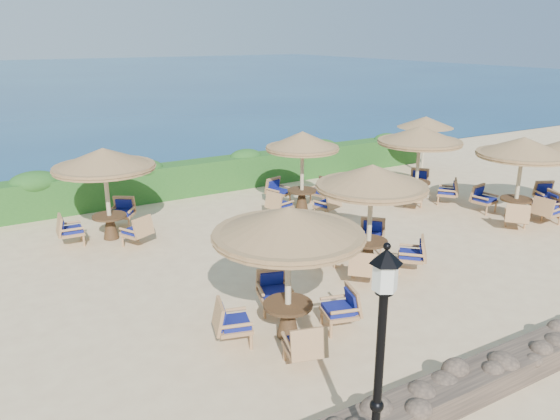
% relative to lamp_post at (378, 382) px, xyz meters
% --- Properties ---
extents(ground, '(120.00, 120.00, 0.00)m').
position_rel_lamp_post_xyz_m(ground, '(4.80, 6.80, -1.55)').
color(ground, beige).
rests_on(ground, ground).
extents(sea, '(160.00, 160.00, 0.00)m').
position_rel_lamp_post_xyz_m(sea, '(4.80, 76.80, -1.55)').
color(sea, navy).
rests_on(sea, ground).
extents(hedge, '(18.00, 0.90, 1.20)m').
position_rel_lamp_post_xyz_m(hedge, '(4.80, 14.00, -0.95)').
color(hedge, '#1D4E19').
rests_on(hedge, ground).
extents(stone_wall, '(15.00, 0.65, 0.44)m').
position_rel_lamp_post_xyz_m(stone_wall, '(4.80, 0.60, -1.33)').
color(stone_wall, brown).
rests_on(stone_wall, ground).
extents(lamp_post, '(0.44, 0.44, 3.31)m').
position_rel_lamp_post_xyz_m(lamp_post, '(0.00, 0.00, 0.00)').
color(lamp_post, black).
rests_on(lamp_post, ground).
extents(extra_parasol, '(2.30, 2.30, 2.41)m').
position_rel_lamp_post_xyz_m(extra_parasol, '(12.60, 12.00, 0.62)').
color(extra_parasol, beige).
rests_on(extra_parasol, ground).
extents(cafe_set_0, '(2.89, 2.89, 2.65)m').
position_rel_lamp_post_xyz_m(cafe_set_0, '(0.94, 3.69, 0.29)').
color(cafe_set_0, beige).
rests_on(cafe_set_0, ground).
extents(cafe_set_1, '(2.74, 2.74, 2.65)m').
position_rel_lamp_post_xyz_m(cafe_set_1, '(4.41, 5.53, 0.26)').
color(cafe_set_1, beige).
rests_on(cafe_set_1, ground).
extents(cafe_set_2, '(2.83, 2.83, 2.65)m').
position_rel_lamp_post_xyz_m(cafe_set_2, '(10.76, 6.05, 0.36)').
color(cafe_set_2, beige).
rests_on(cafe_set_2, ground).
extents(cafe_set_3, '(2.83, 2.82, 2.65)m').
position_rel_lamp_post_xyz_m(cafe_set_3, '(-0.68, 10.84, 0.36)').
color(cafe_set_3, beige).
rests_on(cafe_set_3, ground).
extents(cafe_set_4, '(2.88, 2.88, 2.65)m').
position_rel_lamp_post_xyz_m(cafe_set_4, '(5.49, 10.31, 0.15)').
color(cafe_set_4, beige).
rests_on(cafe_set_4, ground).
extents(cafe_set_5, '(2.90, 2.90, 2.65)m').
position_rel_lamp_post_xyz_m(cafe_set_5, '(9.53, 9.17, 0.30)').
color(cafe_set_5, beige).
rests_on(cafe_set_5, ground).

